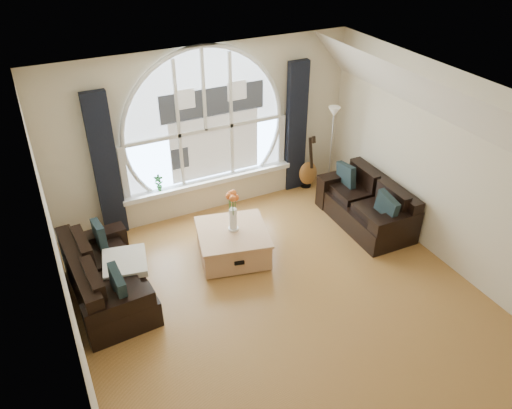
{
  "coord_description": "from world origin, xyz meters",
  "views": [
    {
      "loc": [
        -2.45,
        -4.13,
        4.62
      ],
      "look_at": [
        0.0,
        0.9,
        1.05
      ],
      "focal_mm": 35.13,
      "sensor_mm": 36.0,
      "label": 1
    }
  ],
  "objects_px": {
    "coffee_chest": "(233,242)",
    "floor_lamp": "(331,152)",
    "sofa_right": "(366,202)",
    "vase_flowers": "(233,207)",
    "potted_plant": "(159,183)",
    "guitar": "(309,162)",
    "sofa_left": "(107,274)"
  },
  "relations": [
    {
      "from": "coffee_chest",
      "to": "floor_lamp",
      "type": "distance_m",
      "value": 2.49
    },
    {
      "from": "sofa_right",
      "to": "floor_lamp",
      "type": "height_order",
      "value": "floor_lamp"
    },
    {
      "from": "vase_flowers",
      "to": "potted_plant",
      "type": "bearing_deg",
      "value": 116.66
    },
    {
      "from": "sofa_right",
      "to": "coffee_chest",
      "type": "relative_size",
      "value": 1.67
    },
    {
      "from": "guitar",
      "to": "potted_plant",
      "type": "relative_size",
      "value": 3.93
    },
    {
      "from": "sofa_left",
      "to": "guitar",
      "type": "distance_m",
      "value": 4.03
    },
    {
      "from": "coffee_chest",
      "to": "guitar",
      "type": "bearing_deg",
      "value": 44.24
    },
    {
      "from": "vase_flowers",
      "to": "floor_lamp",
      "type": "xyz_separation_m",
      "value": [
        2.22,
        0.9,
        -0.03
      ]
    },
    {
      "from": "sofa_right",
      "to": "floor_lamp",
      "type": "distance_m",
      "value": 1.15
    },
    {
      "from": "sofa_right",
      "to": "guitar",
      "type": "relative_size",
      "value": 1.55
    },
    {
      "from": "coffee_chest",
      "to": "vase_flowers",
      "type": "height_order",
      "value": "vase_flowers"
    },
    {
      "from": "sofa_right",
      "to": "floor_lamp",
      "type": "xyz_separation_m",
      "value": [
        -0.0,
        1.08,
        0.4
      ]
    },
    {
      "from": "potted_plant",
      "to": "sofa_right",
      "type": "bearing_deg",
      "value": -27.8
    },
    {
      "from": "guitar",
      "to": "potted_plant",
      "type": "height_order",
      "value": "guitar"
    },
    {
      "from": "sofa_left",
      "to": "floor_lamp",
      "type": "relative_size",
      "value": 1.05
    },
    {
      "from": "guitar",
      "to": "sofa_left",
      "type": "bearing_deg",
      "value": -161.25
    },
    {
      "from": "coffee_chest",
      "to": "floor_lamp",
      "type": "bearing_deg",
      "value": 35.49
    },
    {
      "from": "vase_flowers",
      "to": "sofa_left",
      "type": "bearing_deg",
      "value": -175.86
    },
    {
      "from": "sofa_right",
      "to": "guitar",
      "type": "xyz_separation_m",
      "value": [
        -0.25,
        1.36,
        0.13
      ]
    },
    {
      "from": "sofa_right",
      "to": "floor_lamp",
      "type": "bearing_deg",
      "value": 91.37
    },
    {
      "from": "vase_flowers",
      "to": "sofa_right",
      "type": "bearing_deg",
      "value": -4.53
    },
    {
      "from": "coffee_chest",
      "to": "potted_plant",
      "type": "height_order",
      "value": "potted_plant"
    },
    {
      "from": "sofa_left",
      "to": "coffee_chest",
      "type": "height_order",
      "value": "sofa_left"
    },
    {
      "from": "vase_flowers",
      "to": "floor_lamp",
      "type": "relative_size",
      "value": 0.44
    },
    {
      "from": "sofa_right",
      "to": "vase_flowers",
      "type": "distance_m",
      "value": 2.27
    },
    {
      "from": "sofa_right",
      "to": "potted_plant",
      "type": "xyz_separation_m",
      "value": [
        -2.9,
        1.53,
        0.28
      ]
    },
    {
      "from": "sofa_left",
      "to": "vase_flowers",
      "type": "height_order",
      "value": "vase_flowers"
    },
    {
      "from": "vase_flowers",
      "to": "coffee_chest",
      "type": "bearing_deg",
      "value": -133.46
    },
    {
      "from": "sofa_left",
      "to": "guitar",
      "type": "relative_size",
      "value": 1.58
    },
    {
      "from": "coffee_chest",
      "to": "floor_lamp",
      "type": "height_order",
      "value": "floor_lamp"
    },
    {
      "from": "floor_lamp",
      "to": "sofa_left",
      "type": "bearing_deg",
      "value": -165.69
    },
    {
      "from": "sofa_left",
      "to": "floor_lamp",
      "type": "height_order",
      "value": "floor_lamp"
    }
  ]
}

